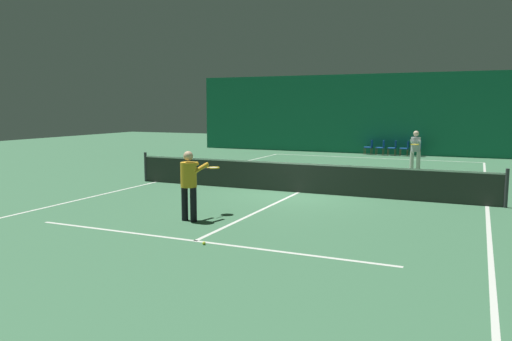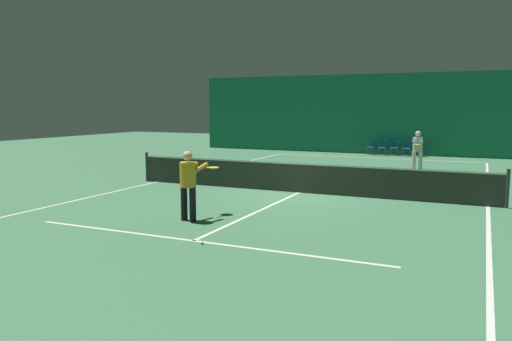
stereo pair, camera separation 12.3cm
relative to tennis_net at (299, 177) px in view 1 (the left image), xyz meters
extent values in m
plane|color=#3D704C|center=(0.00, 0.00, -0.51)|extent=(60.00, 60.00, 0.00)
cube|color=#196B4C|center=(0.00, 14.34, 1.80)|extent=(23.00, 0.12, 4.62)
cube|color=silver|center=(0.00, 11.90, -0.51)|extent=(11.00, 0.10, 0.00)
cube|color=silver|center=(0.00, 6.40, -0.51)|extent=(8.25, 0.10, 0.00)
cube|color=silver|center=(0.00, -6.40, -0.51)|extent=(8.25, 0.10, 0.00)
cube|color=silver|center=(-5.50, 0.00, -0.51)|extent=(0.10, 23.80, 0.00)
cube|color=silver|center=(5.50, 0.00, -0.51)|extent=(0.10, 23.80, 0.00)
cube|color=silver|center=(0.00, 0.00, -0.51)|extent=(0.10, 12.80, 0.00)
cube|color=#2D332D|center=(0.00, 0.00, -0.04)|extent=(11.90, 0.02, 0.95)
cube|color=white|center=(0.00, 0.00, 0.41)|extent=(11.90, 0.02, 0.05)
cylinder|color=#333338|center=(-5.95, 0.00, 0.02)|extent=(0.10, 0.10, 1.07)
cylinder|color=#333338|center=(5.95, 0.00, 0.02)|extent=(0.10, 0.10, 1.07)
cylinder|color=black|center=(-1.20, -4.88, -0.10)|extent=(0.18, 0.18, 0.83)
cylinder|color=black|center=(-0.94, -4.91, -0.10)|extent=(0.18, 0.18, 0.83)
cylinder|color=gold|center=(-1.07, -4.90, 0.61)|extent=(0.43, 0.43, 0.60)
sphere|color=#DBAD89|center=(-1.07, -4.90, 1.06)|extent=(0.23, 0.23, 0.23)
cylinder|color=gold|center=(-1.19, -4.61, 0.75)|extent=(0.16, 0.58, 0.24)
cylinder|color=gold|center=(-0.88, -4.65, 0.75)|extent=(0.16, 0.58, 0.24)
cylinder|color=black|center=(-0.98, -4.21, 0.68)|extent=(0.06, 0.31, 0.03)
torus|color=gold|center=(-0.95, -3.91, 0.68)|extent=(0.37, 0.37, 0.03)
cylinder|color=silver|center=(-0.95, -3.91, 0.68)|extent=(0.31, 0.31, 0.00)
cylinder|color=beige|center=(2.90, 7.09, -0.09)|extent=(0.17, 0.17, 0.84)
cylinder|color=beige|center=(2.63, 7.07, -0.09)|extent=(0.17, 0.17, 0.84)
cylinder|color=#B7B7BC|center=(2.76, 7.08, 0.64)|extent=(0.42, 0.42, 0.61)
sphere|color=beige|center=(2.76, 7.08, 1.09)|extent=(0.23, 0.23, 0.23)
cylinder|color=#B7B7BC|center=(2.94, 6.82, 0.78)|extent=(0.14, 0.59, 0.25)
cylinder|color=#B7B7BC|center=(2.63, 6.80, 0.78)|extent=(0.14, 0.59, 0.25)
cylinder|color=black|center=(2.82, 6.38, 0.70)|extent=(0.05, 0.31, 0.03)
torus|color=gold|center=(2.84, 6.08, 0.70)|extent=(0.35, 0.35, 0.03)
cylinder|color=silver|center=(2.84, 6.08, 0.70)|extent=(0.30, 0.30, 0.00)
cylinder|color=brown|center=(-0.78, 13.98, -0.32)|extent=(0.03, 0.03, 0.39)
cylinder|color=brown|center=(-0.78, 13.60, -0.32)|extent=(0.03, 0.03, 0.39)
cylinder|color=brown|center=(-0.40, 13.98, -0.32)|extent=(0.03, 0.03, 0.39)
cylinder|color=brown|center=(-0.40, 13.60, -0.32)|extent=(0.03, 0.03, 0.39)
cube|color=#19479E|center=(-0.59, 13.79, -0.10)|extent=(0.44, 0.44, 0.05)
cube|color=#19479E|center=(-0.39, 13.79, 0.13)|extent=(0.04, 0.44, 0.40)
cylinder|color=brown|center=(-0.11, 13.98, -0.32)|extent=(0.03, 0.03, 0.39)
cylinder|color=brown|center=(-0.11, 13.60, -0.32)|extent=(0.03, 0.03, 0.39)
cylinder|color=brown|center=(0.27, 13.98, -0.32)|extent=(0.03, 0.03, 0.39)
cylinder|color=brown|center=(0.27, 13.60, -0.32)|extent=(0.03, 0.03, 0.39)
cube|color=#19479E|center=(0.08, 13.79, -0.10)|extent=(0.44, 0.44, 0.05)
cube|color=#19479E|center=(0.28, 13.79, 0.13)|extent=(0.04, 0.44, 0.40)
cylinder|color=brown|center=(0.55, 13.98, -0.32)|extent=(0.03, 0.03, 0.39)
cylinder|color=brown|center=(0.55, 13.60, -0.32)|extent=(0.03, 0.03, 0.39)
cylinder|color=brown|center=(0.93, 13.98, -0.32)|extent=(0.03, 0.03, 0.39)
cylinder|color=brown|center=(0.93, 13.60, -0.32)|extent=(0.03, 0.03, 0.39)
cube|color=#19479E|center=(0.74, 13.79, -0.10)|extent=(0.44, 0.44, 0.05)
cube|color=#19479E|center=(0.94, 13.79, 0.13)|extent=(0.04, 0.44, 0.40)
cylinder|color=brown|center=(1.22, 13.98, -0.32)|extent=(0.03, 0.03, 0.39)
cylinder|color=brown|center=(1.22, 13.60, -0.32)|extent=(0.03, 0.03, 0.39)
cylinder|color=brown|center=(1.60, 13.98, -0.32)|extent=(0.03, 0.03, 0.39)
cylinder|color=brown|center=(1.60, 13.60, -0.32)|extent=(0.03, 0.03, 0.39)
cube|color=#19479E|center=(1.41, 13.79, -0.10)|extent=(0.44, 0.44, 0.05)
cube|color=#19479E|center=(1.61, 13.79, 0.13)|extent=(0.04, 0.44, 0.40)
cylinder|color=brown|center=(1.89, 13.98, -0.32)|extent=(0.03, 0.03, 0.39)
cylinder|color=brown|center=(1.89, 13.60, -0.32)|extent=(0.03, 0.03, 0.39)
cylinder|color=brown|center=(2.27, 13.98, -0.32)|extent=(0.03, 0.03, 0.39)
cylinder|color=brown|center=(2.27, 13.60, -0.32)|extent=(0.03, 0.03, 0.39)
cube|color=#19479E|center=(2.08, 13.79, -0.10)|extent=(0.44, 0.44, 0.05)
cube|color=#19479E|center=(2.28, 13.79, 0.13)|extent=(0.04, 0.44, 0.40)
sphere|color=#D1DB33|center=(0.31, -6.57, -0.48)|extent=(0.07, 0.07, 0.07)
camera|label=1|loc=(5.19, -14.96, 2.21)|focal=35.00mm
camera|label=2|loc=(5.30, -14.90, 2.21)|focal=35.00mm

